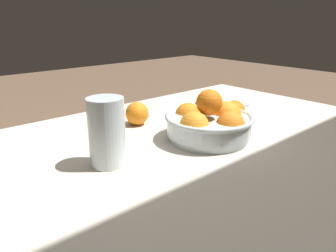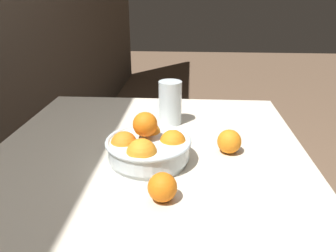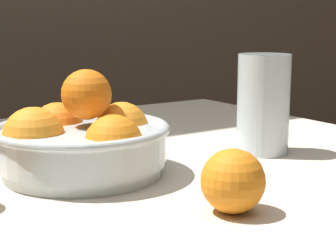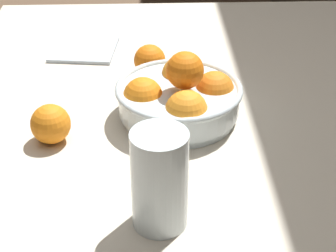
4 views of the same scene
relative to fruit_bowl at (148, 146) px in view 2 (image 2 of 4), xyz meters
name	(u,v)px [view 2 (image 2 of 4)]	position (x,y,z in m)	size (l,w,h in m)	color
dining_table	(145,188)	(-0.02, 0.01, -0.13)	(1.20, 0.95, 0.74)	beige
fruit_bowl	(148,146)	(0.00, 0.00, 0.00)	(0.24, 0.24, 0.14)	silver
juice_glass	(170,105)	(0.29, -0.04, 0.02)	(0.08, 0.08, 0.16)	#F4A314
orange_loose_near_bowl	(229,141)	(0.07, -0.23, -0.01)	(0.07, 0.07, 0.07)	orange
orange_loose_front	(162,187)	(-0.18, -0.06, -0.01)	(0.07, 0.07, 0.07)	orange
napkin	(237,240)	(-0.31, -0.21, -0.04)	(0.14, 0.15, 0.01)	silver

